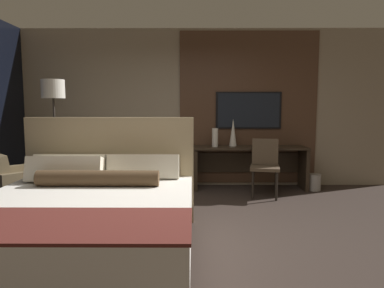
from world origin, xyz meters
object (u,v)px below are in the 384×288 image
Objects in this scene: desk at (249,159)px; vase_short at (215,138)px; desk_chair at (265,162)px; waste_bin at (314,182)px; bed at (86,220)px; floor_lamp at (53,99)px; vase_tall at (233,132)px; tv at (248,110)px; armchair_by_window at (19,190)px.

vase_short is (-0.61, -0.06, 0.39)m from desk.
desk_chair is 1.09m from waste_bin.
bed is 3.12m from desk_chair.
desk_chair is at bearing -73.33° from desk.
vase_short is (2.48, 0.68, -0.64)m from floor_lamp.
vase_tall is (-0.45, 0.57, 0.43)m from desk_chair.
tv reaches higher than vase_short.
desk is at bearing 54.14° from bed.
tv is at bearing 29.65° from vase_tall.
tv reaches higher than vase_tall.
vase_tall is at bearing 139.46° from desk_chair.
desk_chair is 3.28× the size of waste_bin.
floor_lamp is at bearing -77.25° from armchair_by_window.
waste_bin is at bearing 40.20° from bed.
tv is 3.65× the size of vase_short.
floor_lamp is 2.65m from vase_short.
bed is 6.90× the size of vase_short.
tv is 1.27× the size of desk_chair.
desk reaches higher than waste_bin.
vase_tall is at bearing 15.58° from floor_lamp.
vase_short reaches higher than armchair_by_window.
floor_lamp reaches higher than desk.
tv is at bearing 161.78° from waste_bin.
tv is 0.51m from vase_tall.
vase_short is at bearing 62.80° from bed.
armchair_by_window is 1.41m from floor_lamp.
armchair_by_window is (-3.41, -1.29, -0.23)m from desk.
floor_lamp is 2.96m from vase_tall.
vase_short is at bearing -156.66° from tv.
armchair_by_window is 3.10× the size of vase_short.
bed is 2.04m from armchair_by_window.
waste_bin is (0.93, 0.38, -0.41)m from desk_chair.
vase_tall is 1.50× the size of vase_short.
bed is 4.05m from waste_bin.
desk is at bearing -7.61° from vase_tall.
desk_chair is at bearing -157.91° from waste_bin.
desk_chair is (0.16, -0.74, -0.81)m from tv.
desk is at bearing 13.51° from floor_lamp.
desk is 0.55m from vase_tall.
vase_tall is at bearing 172.39° from desk.
bed is 3.42m from desk.
armchair_by_window is (-3.41, -1.49, -1.08)m from tv.
bed is 3.09m from vase_short.
armchair_by_window is at bearing -156.40° from tv.
waste_bin is (4.50, 1.13, -0.14)m from armchair_by_window.
vase_tall is at bearing -113.91° from armchair_by_window.
vase_tall is (-0.29, -0.16, -0.38)m from tv.
desk_chair is (0.16, -0.53, 0.05)m from desk.
vase_short is (-0.32, -0.10, -0.08)m from vase_tall.
desk_chair is 3.40m from floor_lamp.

